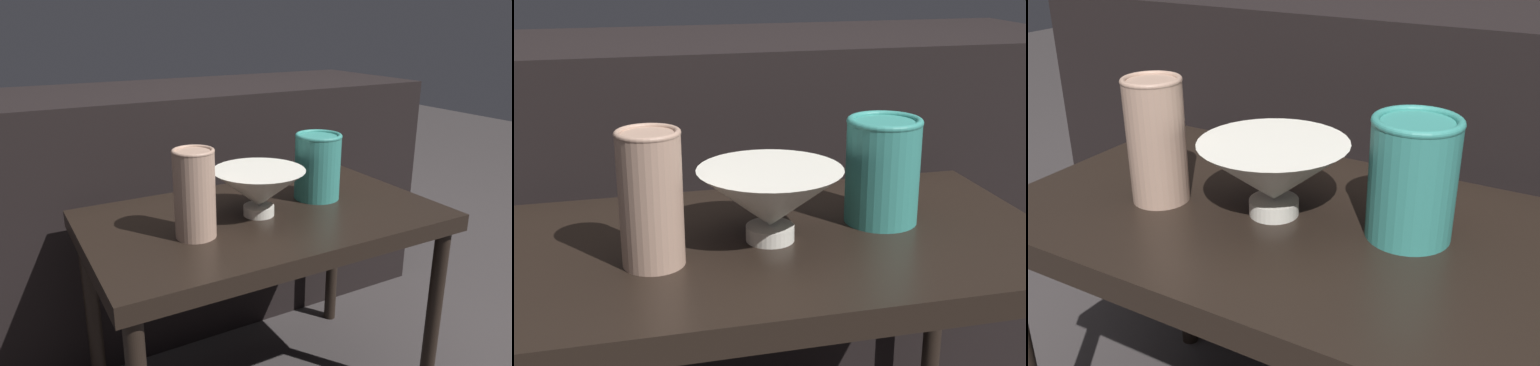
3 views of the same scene
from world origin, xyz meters
The scene contains 5 objects.
table centered at (0.00, 0.00, 0.46)m, with size 0.81×0.48×0.51m.
couch_backdrop centered at (0.00, 0.54, 0.37)m, with size 1.57×0.50×0.74m.
bowl centered at (-0.02, -0.01, 0.57)m, with size 0.21×0.21×0.11m.
vase_textured_left centered at (-0.19, -0.05, 0.60)m, with size 0.09×0.09×0.18m.
vase_colorful_right centered at (0.17, 0.03, 0.59)m, with size 0.11×0.11×0.16m.
Camera 1 is at (-0.54, -0.93, 0.93)m, focal length 35.00 mm.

